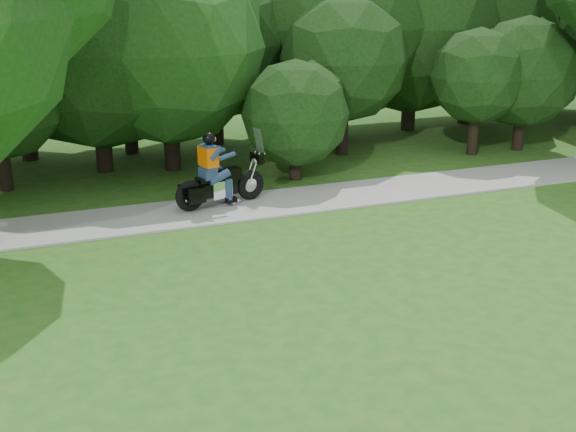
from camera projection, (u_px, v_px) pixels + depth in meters
ground at (566, 317)px, 12.77m from camera, size 100.00×100.00×0.00m
walkway at (364, 193)px, 19.84m from camera, size 60.00×2.20×0.06m
tree_line at (292, 39)px, 24.58m from camera, size 40.50×11.58×7.44m
touring_motorcycle at (215, 180)px, 18.39m from camera, size 2.55×1.16×1.96m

